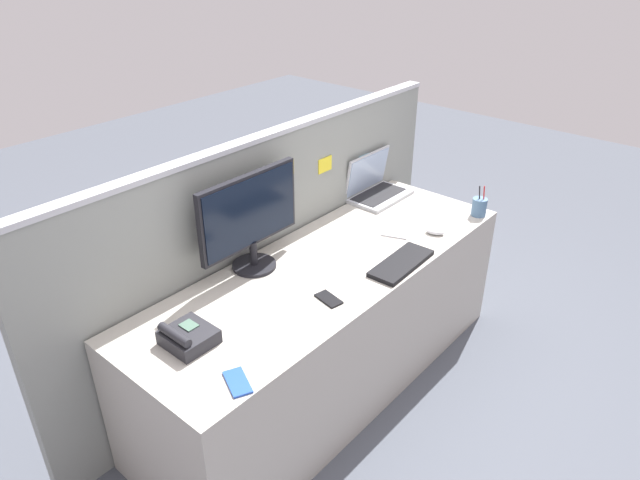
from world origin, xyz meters
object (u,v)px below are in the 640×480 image
desktop_monitor (250,217)px  pen_cup (479,207)px  keyboard_main (401,263)px  laptop (374,186)px  cell_phone_blue_case (238,382)px  cell_phone_black_slab (329,299)px  computer_mouse_right_hand (435,231)px  desk_phone (188,337)px  cell_phone_white_slab (395,234)px

desktop_monitor → pen_cup: size_ratio=3.25×
keyboard_main → laptop: bearing=43.2°
laptop → cell_phone_blue_case: laptop is taller
keyboard_main → pen_cup: (0.73, -0.03, 0.04)m
pen_cup → cell_phone_black_slab: 1.18m
laptop → cell_phone_blue_case: size_ratio=2.67×
desktop_monitor → cell_phone_black_slab: (0.02, -0.45, -0.26)m
laptop → pen_cup: laptop is taller
laptop → computer_mouse_right_hand: bearing=-108.8°
pen_cup → cell_phone_blue_case: (-1.79, 0.02, -0.05)m
laptop → desk_phone: laptop is taller
laptop → desk_phone: bearing=-170.5°
desktop_monitor → pen_cup: bearing=-25.0°
cell_phone_black_slab → desk_phone: bearing=170.3°
cell_phone_white_slab → pen_cup: bearing=-44.8°
cell_phone_blue_case → cell_phone_white_slab: bearing=33.7°
keyboard_main → desktop_monitor: bearing=129.0°
cell_phone_black_slab → cell_phone_white_slab: 0.69m
cell_phone_black_slab → cell_phone_blue_case: 0.61m
desktop_monitor → keyboard_main: size_ratio=1.50×
keyboard_main → pen_cup: 0.73m
cell_phone_white_slab → cell_phone_blue_case: (-1.29, -0.20, 0.00)m
computer_mouse_right_hand → cell_phone_blue_case: 1.44m
pen_cup → cell_phone_white_slab: size_ratio=1.25×
desk_phone → cell_phone_white_slab: 1.27m
desktop_monitor → desk_phone: 0.65m
desktop_monitor → cell_phone_black_slab: size_ratio=4.55×
desk_phone → cell_phone_blue_case: size_ratio=1.31×
computer_mouse_right_hand → cell_phone_white_slab: (-0.14, 0.15, -0.01)m
laptop → keyboard_main: bearing=-134.6°
laptop → cell_phone_white_slab: bearing=-130.9°
keyboard_main → cell_phone_black_slab: 0.45m
desktop_monitor → keyboard_main: desktop_monitor is taller
desktop_monitor → cell_phone_white_slab: 0.82m
desk_phone → pen_cup: pen_cup is taller
desk_phone → keyboard_main: size_ratio=0.49×
laptop → cell_phone_white_slab: laptop is taller
cell_phone_black_slab → cell_phone_blue_case: bearing=-160.8°
laptop → cell_phone_black_slab: size_ratio=3.03×
laptop → desktop_monitor: bearing=-178.0°
computer_mouse_right_hand → cell_phone_black_slab: 0.83m
computer_mouse_right_hand → pen_cup: 0.36m
desk_phone → pen_cup: (1.76, -0.33, 0.02)m
keyboard_main → cell_phone_white_slab: keyboard_main is taller
cell_phone_blue_case → desktop_monitor: bearing=67.3°
desk_phone → cell_phone_white_slab: desk_phone is taller
laptop → cell_phone_white_slab: 0.50m
laptop → pen_cup: bearing=-74.0°
cell_phone_black_slab → desktop_monitor: bearing=103.6°
desk_phone → computer_mouse_right_hand: desk_phone is taller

